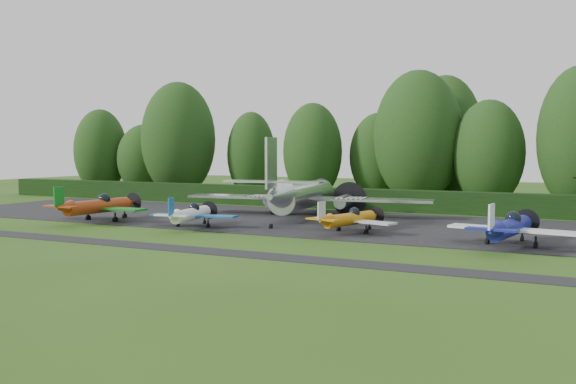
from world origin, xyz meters
The scene contains 18 objects.
ground centered at (0.00, 0.00, 0.00)m, with size 160.00×160.00×0.00m, color #264B15.
apron centered at (0.00, 10.00, 0.00)m, with size 70.00×18.00×0.01m, color black.
taxiway_verge centered at (0.00, -6.00, 0.00)m, with size 70.00×2.00×0.00m, color black.
hedgerow centered at (0.00, 21.00, 0.00)m, with size 90.00×1.60×2.00m, color black.
transport_plane centered at (-2.16, 12.16, 1.91)m, with size 21.38×16.39×6.85m.
light_plane_red centered at (-15.26, 2.30, 1.27)m, with size 7.92×8.32×3.04m.
light_plane_white centered at (-6.37, 2.25, 1.04)m, with size 6.53×6.86×2.51m.
light_plane_orange centered at (5.00, 4.69, 1.01)m, with size 6.31×6.64×2.43m.
light_plane_blue centered at (15.61, 3.08, 1.20)m, with size 7.49×7.87×2.88m.
tree_0 centered at (-25.90, 27.47, 6.89)m, with size 8.93×8.93×13.80m.
tree_3 centered at (9.94, 30.30, 5.33)m, with size 7.09×7.09×10.68m.
tree_5 centered at (-38.58, 27.86, 5.43)m, with size 6.79×6.79×10.88m.
tree_6 centered at (-32.38, 29.27, 4.44)m, with size 7.24×7.24×8.89m.
tree_8 centered at (-9.28, 30.10, 5.45)m, with size 6.70×6.70×10.93m.
tree_9 centered at (-2.63, 33.62, 4.91)m, with size 6.69×6.69×9.85m.
tree_10 centered at (2.74, 30.26, 6.98)m, with size 9.23×9.23×13.99m.
tree_11 centered at (-17.42, 30.34, 5.06)m, with size 5.72×5.72×10.15m.
tree_13 centered at (3.82, 37.75, 7.06)m, with size 8.65×8.65×14.15m.
Camera 1 is at (20.60, -36.08, 5.83)m, focal length 40.00 mm.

